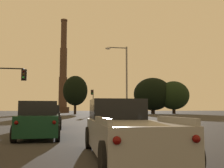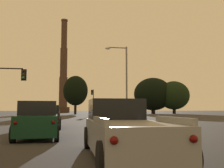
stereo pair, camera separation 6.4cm
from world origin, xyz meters
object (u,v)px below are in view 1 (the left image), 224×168
Objects in this scene: pickup_truck_center_lane_front at (48,118)px; suv_center_lane_second at (39,120)px; street_lamp at (124,76)px; smokestack at (63,75)px; pickup_truck_right_lane_third at (125,130)px; traffic_light_far_right at (93,98)px.

suv_center_lane_second is at bearing -90.56° from pickup_truck_center_lane_front.
suv_center_lane_second is 0.56× the size of street_lamp.
street_lamp is at bearing -84.32° from smokestack.
pickup_truck_right_lane_third is at bearing -102.01° from street_lamp.
suv_center_lane_second is 0.90× the size of pickup_truck_center_lane_front.
pickup_truck_center_lane_front is 44.15m from traffic_light_far_right.
pickup_truck_center_lane_front is at bearing 88.49° from suv_center_lane_second.
street_lamp is (7.96, 8.10, 4.55)m from pickup_truck_center_lane_front.
traffic_light_far_right is at bearing -80.83° from smokestack.
traffic_light_far_right is (4.29, 56.90, 3.38)m from pickup_truck_right_lane_third.
suv_center_lane_second reaches higher than pickup_truck_center_lane_front.
pickup_truck_right_lane_third is 0.86× the size of traffic_light_far_right.
smokestack is (-0.79, 102.30, 15.53)m from suv_center_lane_second.
traffic_light_far_right is 35.28m from street_lamp.
street_lamp is (4.61, 21.64, 4.55)m from pickup_truck_right_lane_third.
pickup_truck_center_lane_front is 0.63× the size of street_lamp.
traffic_light_far_right is 0.15× the size of smokestack.
pickup_truck_center_lane_front is 12.23m from street_lamp.
pickup_truck_right_lane_third is 1.11× the size of suv_center_lane_second.
suv_center_lane_second is (-3.23, 6.06, 0.09)m from pickup_truck_right_lane_third.
traffic_light_far_right is (7.52, 50.84, 3.29)m from suv_center_lane_second.
street_lamp is (0.32, -35.26, 1.17)m from traffic_light_far_right.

